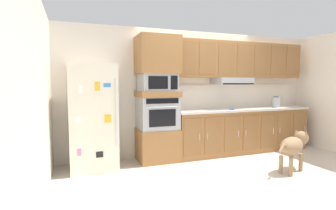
# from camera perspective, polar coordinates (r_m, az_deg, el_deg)

# --- Properties ---
(ground_plane) EXTENTS (9.60, 9.60, 0.00)m
(ground_plane) POSITION_cam_1_polar(r_m,az_deg,el_deg) (4.78, 11.56, -13.00)
(ground_plane) COLOR beige
(back_kitchen_wall) EXTENTS (6.20, 0.12, 2.50)m
(back_kitchen_wall) POSITION_cam_1_polar(r_m,az_deg,el_deg) (5.52, 5.70, 2.70)
(back_kitchen_wall) COLOR silver
(back_kitchen_wall) RESTS_ON ground
(side_panel_left) EXTENTS (0.12, 7.10, 2.50)m
(side_panel_left) POSITION_cam_1_polar(r_m,az_deg,el_deg) (3.88, -25.91, 1.29)
(side_panel_left) COLOR silver
(side_panel_left) RESTS_ON ground
(refrigerator) EXTENTS (0.76, 0.73, 1.76)m
(refrigerator) POSITION_cam_1_polar(r_m,az_deg,el_deg) (4.58, -16.03, -2.57)
(refrigerator) COLOR silver
(refrigerator) RESTS_ON ground
(oven_base_cabinet) EXTENTS (0.74, 0.62, 0.60)m
(oven_base_cabinet) POSITION_cam_1_polar(r_m,az_deg,el_deg) (4.98, -2.29, -8.59)
(oven_base_cabinet) COLOR #996638
(oven_base_cabinet) RESTS_ON ground
(built_in_oven) EXTENTS (0.70, 0.62, 0.60)m
(built_in_oven) POSITION_cam_1_polar(r_m,az_deg,el_deg) (4.87, -2.31, -1.71)
(built_in_oven) COLOR #A8AAAF
(built_in_oven) RESTS_ON oven_base_cabinet
(appliance_mid_shelf) EXTENTS (0.74, 0.62, 0.10)m
(appliance_mid_shelf) POSITION_cam_1_polar(r_m,az_deg,el_deg) (4.84, -2.33, 2.41)
(appliance_mid_shelf) COLOR #996638
(appliance_mid_shelf) RESTS_ON built_in_oven
(microwave) EXTENTS (0.64, 0.54, 0.32)m
(microwave) POSITION_cam_1_polar(r_m,az_deg,el_deg) (4.83, -2.33, 4.89)
(microwave) COLOR #A8AAAF
(microwave) RESTS_ON appliance_mid_shelf
(appliance_upper_cabinet) EXTENTS (0.74, 0.62, 0.68)m
(appliance_upper_cabinet) POSITION_cam_1_polar(r_m,az_deg,el_deg) (4.86, -2.36, 10.79)
(appliance_upper_cabinet) COLOR #996638
(appliance_upper_cabinet) RESTS_ON microwave
(lower_cabinet_run) EXTENTS (3.00, 0.63, 0.88)m
(lower_cabinet_run) POSITION_cam_1_polar(r_m,az_deg,el_deg) (5.79, 15.70, -5.43)
(lower_cabinet_run) COLOR #996638
(lower_cabinet_run) RESTS_ON ground
(countertop_slab) EXTENTS (3.04, 0.64, 0.04)m
(countertop_slab) POSITION_cam_1_polar(r_m,az_deg,el_deg) (5.73, 15.79, -0.90)
(countertop_slab) COLOR beige
(countertop_slab) RESTS_ON lower_cabinet_run
(backsplash_panel) EXTENTS (3.04, 0.02, 0.50)m
(backsplash_panel) POSITION_cam_1_polar(r_m,az_deg,el_deg) (5.94, 14.21, 1.95)
(backsplash_panel) COLOR white
(backsplash_panel) RESTS_ON countertop_slab
(upper_cabinet_with_hood) EXTENTS (3.00, 0.48, 0.88)m
(upper_cabinet_with_hood) POSITION_cam_1_polar(r_m,az_deg,el_deg) (5.81, 15.19, 9.10)
(upper_cabinet_with_hood) COLOR #996638
(upper_cabinet_with_hood) RESTS_ON backsplash_panel
(screwdriver) EXTENTS (0.17, 0.17, 0.03)m
(screwdriver) POSITION_cam_1_polar(r_m,az_deg,el_deg) (5.38, 13.70, -0.85)
(screwdriver) COLOR blue
(screwdriver) RESTS_ON countertop_slab
(electric_kettle) EXTENTS (0.17, 0.17, 0.24)m
(electric_kettle) POSITION_cam_1_polar(r_m,az_deg,el_deg) (6.21, 22.41, 0.60)
(electric_kettle) COLOR #A8AAAF
(electric_kettle) RESTS_ON countertop_slab
(dog) EXTENTS (0.93, 0.48, 0.65)m
(dog) POSITION_cam_1_polar(r_m,az_deg,el_deg) (4.81, 25.67, -7.91)
(dog) COLOR #997551
(dog) RESTS_ON ground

